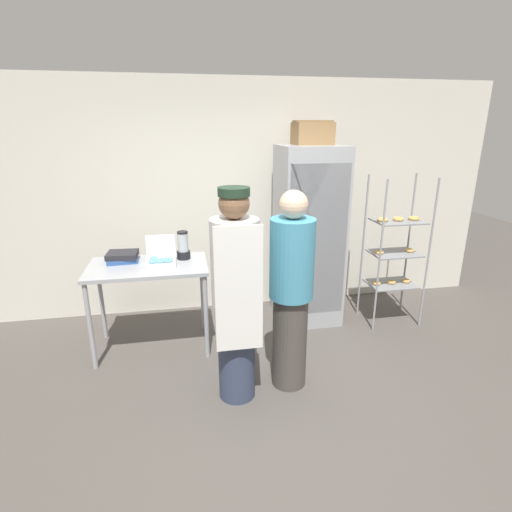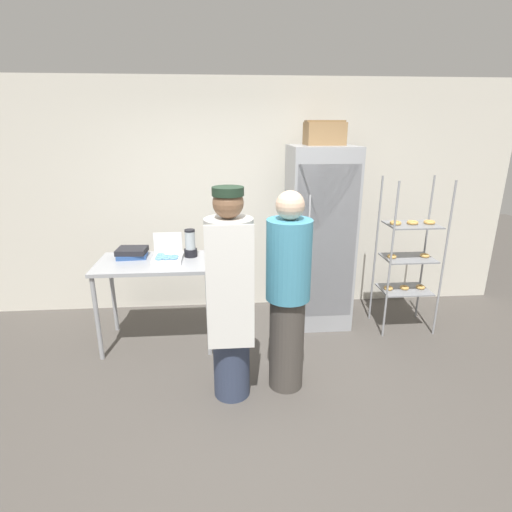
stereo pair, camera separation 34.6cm
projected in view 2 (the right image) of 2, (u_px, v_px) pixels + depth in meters
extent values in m
plane|color=#4C4742|center=(265.00, 415.00, 3.16)|extent=(14.00, 14.00, 0.00)
cube|color=silver|center=(247.00, 198.00, 4.79)|extent=(6.40, 0.12, 2.70)
cube|color=#9EA0A5|center=(319.00, 238.00, 4.42)|extent=(0.69, 0.65, 1.99)
cube|color=gray|center=(326.00, 244.00, 4.12)|extent=(0.63, 0.02, 1.63)
cylinder|color=silver|center=(308.00, 243.00, 4.07)|extent=(0.02, 0.02, 0.98)
cylinder|color=#93969B|center=(390.00, 263.00, 4.09)|extent=(0.02, 0.02, 1.68)
cylinder|color=#93969B|center=(444.00, 262.00, 4.13)|extent=(0.02, 0.02, 1.68)
cylinder|color=#93969B|center=(376.00, 251.00, 4.48)|extent=(0.02, 0.02, 1.68)
cylinder|color=#93969B|center=(425.00, 250.00, 4.52)|extent=(0.02, 0.02, 1.68)
cube|color=gray|center=(404.00, 290.00, 4.42)|extent=(0.53, 0.38, 0.01)
torus|color=#DBA351|center=(388.00, 288.00, 4.40)|extent=(0.10, 0.10, 0.03)
torus|color=#DBA351|center=(404.00, 288.00, 4.42)|extent=(0.10, 0.10, 0.03)
torus|color=#DBA351|center=(420.00, 287.00, 4.43)|extent=(0.10, 0.10, 0.03)
cube|color=gray|center=(408.00, 258.00, 4.31)|extent=(0.53, 0.38, 0.01)
torus|color=#DBA351|center=(392.00, 256.00, 4.29)|extent=(0.10, 0.10, 0.03)
torus|color=#DBA351|center=(425.00, 256.00, 4.32)|extent=(0.10, 0.10, 0.03)
cube|color=gray|center=(412.00, 225.00, 4.20)|extent=(0.53, 0.38, 0.01)
torus|color=#DBA351|center=(396.00, 223.00, 4.17)|extent=(0.12, 0.12, 0.03)
torus|color=#DBA351|center=(413.00, 223.00, 4.19)|extent=(0.12, 0.12, 0.03)
torus|color=#DBA351|center=(429.00, 222.00, 4.20)|extent=(0.12, 0.12, 0.03)
cube|color=#9EA0A5|center=(155.00, 263.00, 3.97)|extent=(1.13, 0.67, 0.04)
cylinder|color=#9EA0A5|center=(97.00, 319.00, 3.79)|extent=(0.04, 0.04, 0.86)
cylinder|color=#9EA0A5|center=(209.00, 315.00, 3.87)|extent=(0.04, 0.04, 0.86)
cylinder|color=#9EA0A5|center=(113.00, 294.00, 4.35)|extent=(0.04, 0.04, 0.86)
cylinder|color=#9EA0A5|center=(210.00, 291.00, 4.43)|extent=(0.04, 0.04, 0.86)
cube|color=white|center=(167.00, 260.00, 3.93)|extent=(0.28, 0.22, 0.05)
cube|color=white|center=(168.00, 243.00, 3.99)|extent=(0.28, 0.01, 0.22)
torus|color=#669EC6|center=(159.00, 258.00, 3.86)|extent=(0.08, 0.08, 0.02)
torus|color=#669EC6|center=(166.00, 258.00, 3.86)|extent=(0.08, 0.08, 0.02)
torus|color=#669EC6|center=(174.00, 258.00, 3.87)|extent=(0.08, 0.08, 0.02)
torus|color=#669EC6|center=(160.00, 257.00, 3.91)|extent=(0.08, 0.08, 0.02)
torus|color=#669EC6|center=(167.00, 256.00, 3.92)|extent=(0.08, 0.08, 0.02)
torus|color=#669EC6|center=(174.00, 256.00, 3.92)|extent=(0.08, 0.08, 0.02)
torus|color=#669EC6|center=(161.00, 255.00, 3.96)|extent=(0.08, 0.08, 0.02)
cylinder|color=black|center=(191.00, 253.00, 4.10)|extent=(0.13, 0.13, 0.08)
cylinder|color=#B2BCC1|center=(190.00, 240.00, 4.06)|extent=(0.10, 0.10, 0.18)
cylinder|color=black|center=(190.00, 231.00, 4.03)|extent=(0.11, 0.11, 0.02)
cube|color=#2D5193|center=(132.00, 255.00, 4.08)|extent=(0.31, 0.26, 0.04)
cube|color=#232328|center=(132.00, 251.00, 4.07)|extent=(0.30, 0.26, 0.05)
cube|color=#937047|center=(324.00, 134.00, 4.17)|extent=(0.40, 0.33, 0.23)
cube|color=olive|center=(325.00, 121.00, 4.13)|extent=(0.40, 0.17, 0.02)
cylinder|color=#333D56|center=(231.00, 349.00, 3.29)|extent=(0.30, 0.30, 0.85)
cylinder|color=beige|center=(229.00, 262.00, 3.05)|extent=(0.37, 0.37, 0.67)
sphere|color=brown|center=(228.00, 203.00, 2.91)|extent=(0.23, 0.23, 0.23)
cube|color=white|center=(230.00, 289.00, 2.91)|extent=(0.35, 0.02, 0.97)
cylinder|color=#1E3323|center=(228.00, 191.00, 2.89)|extent=(0.24, 0.24, 0.06)
cylinder|color=#47423D|center=(286.00, 343.00, 3.41)|extent=(0.29, 0.29, 0.83)
cylinder|color=teal|center=(289.00, 260.00, 3.17)|extent=(0.36, 0.36, 0.66)
sphere|color=beige|center=(290.00, 205.00, 3.04)|extent=(0.23, 0.23, 0.23)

